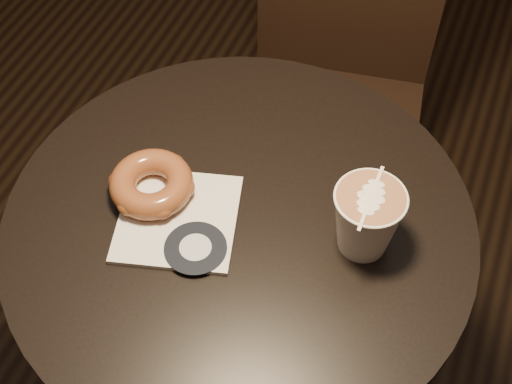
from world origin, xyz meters
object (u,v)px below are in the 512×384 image
pastry_bag (178,219)px  latte_cup (366,221)px  cafe_table (241,286)px  chair (338,61)px  doughnut (151,184)px

pastry_bag → latte_cup: (0.26, 0.06, 0.05)m
cafe_table → pastry_bag: size_ratio=4.37×
latte_cup → chair: bearing=109.3°
pastry_bag → chair: bearing=68.9°
pastry_bag → cafe_table: bearing=8.8°
pastry_bag → doughnut: size_ratio=1.37×
doughnut → cafe_table: bearing=3.6°
cafe_table → pastry_bag: 0.22m
cafe_table → doughnut: bearing=-176.4°
cafe_table → chair: chair is taller
doughnut → latte_cup: 0.32m
chair → doughnut: chair is taller
latte_cup → cafe_table: bearing=-171.8°
cafe_table → pastry_bag: (-0.08, -0.04, 0.20)m
cafe_table → latte_cup: latte_cup is taller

